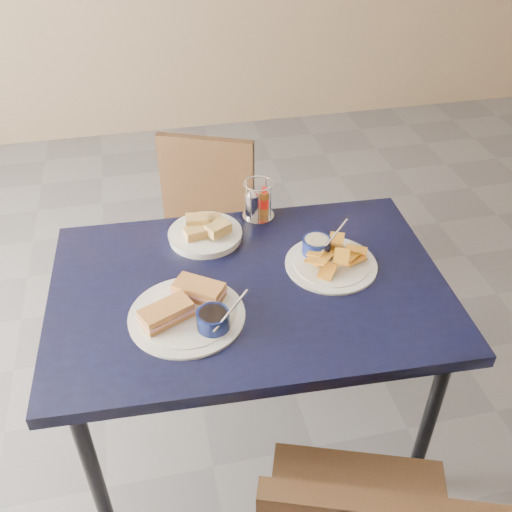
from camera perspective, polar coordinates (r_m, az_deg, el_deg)
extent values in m
plane|color=#56565C|center=(2.41, 3.53, -12.46)|extent=(6.00, 6.00, 0.00)
cube|color=black|center=(1.70, -0.70, -3.33)|extent=(1.20, 0.83, 0.04)
cylinder|color=black|center=(1.79, -15.57, -21.25)|extent=(0.04, 0.04, 0.71)
cylinder|color=black|center=(1.93, 16.90, -15.48)|extent=(0.04, 0.04, 0.71)
cylinder|color=black|center=(2.18, -15.58, -7.24)|extent=(0.04, 0.04, 0.71)
cylinder|color=black|center=(2.30, 10.20, -3.53)|extent=(0.04, 0.04, 0.71)
cylinder|color=#311E10|center=(1.90, 12.93, -23.03)|extent=(0.04, 0.04, 0.44)
cube|color=#311E10|center=(2.40, -5.69, 0.52)|extent=(0.51, 0.51, 0.04)
cylinder|color=#311E10|center=(2.41, -8.68, -6.14)|extent=(0.03, 0.03, 0.39)
cylinder|color=#311E10|center=(2.43, -1.14, -5.07)|extent=(0.03, 0.03, 0.39)
cylinder|color=#311E10|center=(2.64, -9.31, -1.66)|extent=(0.03, 0.03, 0.39)
cylinder|color=#311E10|center=(2.66, -2.44, -0.73)|extent=(0.03, 0.03, 0.39)
cube|color=#311E10|center=(2.41, -6.59, 7.22)|extent=(0.38, 0.19, 0.42)
cylinder|color=white|center=(1.60, -6.93, -5.93)|extent=(0.32, 0.32, 0.01)
cylinder|color=white|center=(1.59, -6.95, -5.79)|extent=(0.27, 0.27, 0.00)
cube|color=#B47A40|center=(1.57, -8.97, -5.67)|extent=(0.16, 0.12, 0.04)
cube|color=tan|center=(1.57, -8.95, -5.79)|extent=(0.16, 0.13, 0.01)
cube|color=#B47A40|center=(1.63, -5.72, -3.41)|extent=(0.15, 0.14, 0.04)
cube|color=tan|center=(1.63, -5.71, -3.53)|extent=(0.16, 0.15, 0.01)
cylinder|color=#0A113A|center=(1.53, -4.31, -6.38)|extent=(0.09, 0.09, 0.05)
cylinder|color=black|center=(1.52, -4.33, -5.94)|extent=(0.08, 0.08, 0.01)
cylinder|color=silver|center=(1.49, -2.55, -5.47)|extent=(0.11, 0.07, 0.08)
cylinder|color=white|center=(1.77, 7.50, -0.82)|extent=(0.28, 0.28, 0.01)
cylinder|color=white|center=(1.77, 7.52, -0.68)|extent=(0.23, 0.23, 0.00)
cube|color=gold|center=(1.72, 7.11, -1.73)|extent=(0.08, 0.08, 0.02)
cube|color=gold|center=(1.77, 9.79, -0.43)|extent=(0.07, 0.05, 0.03)
cube|color=gold|center=(1.79, 7.83, 0.27)|extent=(0.08, 0.08, 0.02)
cube|color=gold|center=(1.75, 6.42, -0.38)|extent=(0.08, 0.07, 0.02)
cube|color=gold|center=(1.77, 9.14, 0.07)|extent=(0.07, 0.08, 0.01)
cube|color=gold|center=(1.75, 6.06, 0.22)|extent=(0.08, 0.08, 0.02)
cube|color=gold|center=(1.78, 10.00, 0.49)|extent=(0.08, 0.07, 0.02)
cube|color=gold|center=(1.70, 6.05, -0.70)|extent=(0.08, 0.08, 0.02)
cube|color=gold|center=(1.72, 8.53, -0.25)|extent=(0.07, 0.08, 0.02)
cube|color=gold|center=(1.79, 8.06, 1.71)|extent=(0.07, 0.08, 0.01)
cylinder|color=#0A113A|center=(1.79, 6.07, 1.02)|extent=(0.09, 0.09, 0.05)
cylinder|color=beige|center=(1.78, 6.10, 1.43)|extent=(0.08, 0.08, 0.01)
cylinder|color=silver|center=(1.76, 7.75, 1.94)|extent=(0.11, 0.07, 0.08)
cylinder|color=white|center=(1.88, -5.09, 2.05)|extent=(0.24, 0.24, 0.02)
cylinder|color=white|center=(1.87, -5.11, 2.31)|extent=(0.19, 0.19, 0.00)
cube|color=tan|center=(1.84, -5.97, 2.32)|extent=(0.08, 0.06, 0.03)
cube|color=tan|center=(1.88, -4.68, 3.52)|extent=(0.09, 0.07, 0.03)
cube|color=tan|center=(1.83, -3.79, 2.73)|extent=(0.09, 0.08, 0.03)
cube|color=tan|center=(1.86, -5.87, 3.50)|extent=(0.08, 0.06, 0.03)
cylinder|color=silver|center=(1.98, 0.23, 4.07)|extent=(0.11, 0.11, 0.01)
cylinder|color=silver|center=(1.97, 0.98, 6.36)|extent=(0.01, 0.01, 0.13)
cylinder|color=silver|center=(1.96, -0.96, 6.14)|extent=(0.01, 0.01, 0.13)
cylinder|color=silver|center=(1.90, -0.55, 5.09)|extent=(0.01, 0.01, 0.13)
cylinder|color=silver|center=(1.92, 1.45, 5.32)|extent=(0.01, 0.01, 0.13)
torus|color=silver|center=(1.91, 0.24, 7.26)|extent=(0.10, 0.10, 0.00)
cylinder|color=silver|center=(1.95, -0.40, 5.10)|extent=(0.05, 0.05, 0.08)
cone|color=silver|center=(1.92, -0.41, 6.44)|extent=(0.04, 0.04, 0.02)
cylinder|color=brown|center=(1.96, 0.83, 5.33)|extent=(0.03, 0.03, 0.08)
cylinder|color=#B5110A|center=(1.96, 0.83, 5.33)|extent=(0.03, 0.03, 0.03)
cylinder|color=#B5110A|center=(1.93, 0.84, 6.61)|extent=(0.02, 0.02, 0.02)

